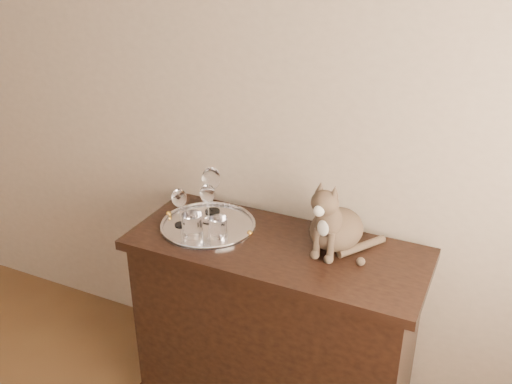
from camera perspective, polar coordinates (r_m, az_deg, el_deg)
wall_back at (r=2.60m, az=-7.44°, el=10.49°), size 4.00×0.10×2.70m
sideboard at (r=2.52m, az=1.86°, el=-13.59°), size 1.20×0.50×0.85m
tray at (r=2.41m, az=-4.81°, el=-3.41°), size 0.40×0.40×0.01m
wine_glass_b at (r=2.47m, az=-4.46°, el=0.19°), size 0.08×0.08×0.21m
wine_glass_c at (r=2.38m, az=-7.64°, el=-1.53°), size 0.06×0.06×0.17m
wine_glass_d at (r=2.40m, az=-4.84°, el=-1.12°), size 0.07×0.07×0.17m
tumbler_a at (r=2.31m, az=-3.78°, el=-3.52°), size 0.07×0.07×0.08m
tumbler_b at (r=2.32m, az=-6.39°, el=-3.29°), size 0.09×0.09×0.10m
cat at (r=2.21m, az=8.17°, el=-1.91°), size 0.35×0.33×0.31m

